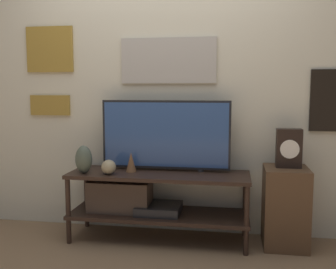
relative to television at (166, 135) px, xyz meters
name	(u,v)px	position (x,y,z in m)	size (l,w,h in m)	color
ground_plane	(152,252)	(-0.04, -0.37, -0.87)	(12.00, 12.00, 0.00)	#846647
wall_back	(164,77)	(-0.04, 0.18, 0.48)	(6.40, 0.08, 2.70)	beige
media_console	(144,197)	(-0.17, -0.10, -0.51)	(1.47, 0.46, 0.57)	black
television	(166,135)	(0.00, 0.00, 0.00)	(1.08, 0.05, 0.59)	black
vase_round_glass	(109,167)	(-0.43, -0.22, -0.24)	(0.12, 0.12, 0.12)	tan
vase_urn_stoneware	(84,159)	(-0.64, -0.21, -0.19)	(0.14, 0.13, 0.23)	#4C5647
vase_slim_bronze	(131,162)	(-0.27, -0.09, -0.22)	(0.09, 0.09, 0.16)	brown
side_table	(285,207)	(0.98, -0.06, -0.55)	(0.34, 0.38, 0.63)	#513823
mantel_clock	(289,148)	(0.99, -0.04, -0.08)	(0.19, 0.11, 0.31)	black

